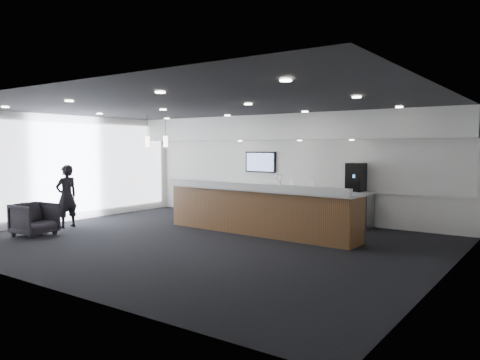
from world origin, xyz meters
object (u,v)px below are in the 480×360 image
Objects in this scene: lounge_guest at (67,196)px; armchair at (34,219)px; service_counter at (258,210)px; coffee_machine at (356,177)px.

armchair is at bearing 20.32° from lounge_guest.
lounge_guest is (-4.55, -2.14, 0.25)m from service_counter.
lounge_guest is (-0.37, 1.13, 0.43)m from armchair.
service_counter is 5.03m from lounge_guest.
coffee_machine reaches higher than service_counter.
lounge_guest is at bearing -151.76° from service_counter.
service_counter is at bearing -55.84° from armchair.
lounge_guest is at bearing 14.14° from armchair.
service_counter is 6.10× the size of armchair.
armchair is (-4.18, -3.27, -0.18)m from service_counter.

